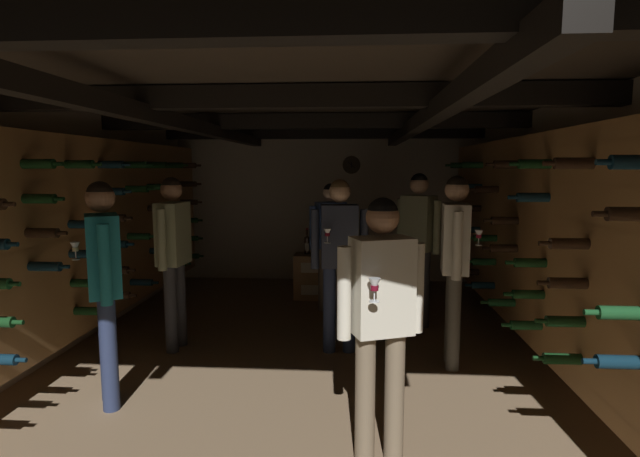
{
  "coord_description": "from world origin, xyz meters",
  "views": [
    {
      "loc": [
        0.48,
        -4.49,
        1.77
      ],
      "look_at": [
        0.12,
        0.63,
        1.13
      ],
      "focal_mm": 27.84,
      "sensor_mm": 36.0,
      "label": 1
    }
  ],
  "objects_px": {
    "person_host_center": "(339,249)",
    "person_guest_mid_left": "(173,246)",
    "display_bottle": "(307,244)",
    "person_guest_near_right": "(381,306)",
    "person_guest_rear_center": "(330,235)",
    "person_guest_far_right": "(418,234)",
    "person_guest_near_left": "(104,272)",
    "person_guest_mid_right": "(455,252)",
    "wine_crate_stack": "(314,276)"
  },
  "relations": [
    {
      "from": "wine_crate_stack",
      "to": "display_bottle",
      "type": "relative_size",
      "value": 1.71
    },
    {
      "from": "wine_crate_stack",
      "to": "person_guest_near_left",
      "type": "distance_m",
      "value": 3.47
    },
    {
      "from": "display_bottle",
      "to": "person_guest_rear_center",
      "type": "relative_size",
      "value": 0.22
    },
    {
      "from": "person_guest_mid_right",
      "to": "person_guest_far_right",
      "type": "xyz_separation_m",
      "value": [
        -0.18,
        1.14,
        0.01
      ]
    },
    {
      "from": "display_bottle",
      "to": "person_guest_near_left",
      "type": "height_order",
      "value": "person_guest_near_left"
    },
    {
      "from": "wine_crate_stack",
      "to": "person_host_center",
      "type": "height_order",
      "value": "person_host_center"
    },
    {
      "from": "wine_crate_stack",
      "to": "person_guest_near_left",
      "type": "bearing_deg",
      "value": -112.0
    },
    {
      "from": "wine_crate_stack",
      "to": "person_guest_mid_right",
      "type": "xyz_separation_m",
      "value": [
        1.42,
        -2.23,
        0.73
      ]
    },
    {
      "from": "person_guest_rear_center",
      "to": "person_guest_mid_left",
      "type": "relative_size",
      "value": 0.94
    },
    {
      "from": "person_guest_rear_center",
      "to": "person_guest_near_left",
      "type": "distance_m",
      "value": 3.02
    },
    {
      "from": "person_guest_near_left",
      "to": "person_guest_far_right",
      "type": "xyz_separation_m",
      "value": [
        2.52,
        2.06,
        0.03
      ]
    },
    {
      "from": "person_guest_rear_center",
      "to": "person_guest_near_left",
      "type": "relative_size",
      "value": 0.94
    },
    {
      "from": "wine_crate_stack",
      "to": "display_bottle",
      "type": "height_order",
      "value": "display_bottle"
    },
    {
      "from": "person_guest_mid_left",
      "to": "person_guest_far_right",
      "type": "xyz_separation_m",
      "value": [
        2.43,
        0.9,
        0.02
      ]
    },
    {
      "from": "display_bottle",
      "to": "person_guest_mid_right",
      "type": "xyz_separation_m",
      "value": [
        1.52,
        -2.27,
        0.3
      ]
    },
    {
      "from": "person_guest_far_right",
      "to": "wine_crate_stack",
      "type": "bearing_deg",
      "value": 138.91
    },
    {
      "from": "person_host_center",
      "to": "person_guest_mid_left",
      "type": "distance_m",
      "value": 1.59
    },
    {
      "from": "person_guest_near_right",
      "to": "person_guest_far_right",
      "type": "xyz_separation_m",
      "value": [
        0.54,
        2.65,
        0.08
      ]
    },
    {
      "from": "person_host_center",
      "to": "person_guest_near_left",
      "type": "bearing_deg",
      "value": -144.69
    },
    {
      "from": "person_host_center",
      "to": "display_bottle",
      "type": "bearing_deg",
      "value": 103.99
    },
    {
      "from": "wine_crate_stack",
      "to": "person_guest_rear_center",
      "type": "bearing_deg",
      "value": -65.35
    },
    {
      "from": "wine_crate_stack",
      "to": "person_host_center",
      "type": "distance_m",
      "value": 2.12
    },
    {
      "from": "person_guest_far_right",
      "to": "person_guest_mid_right",
      "type": "bearing_deg",
      "value": -81.21
    },
    {
      "from": "wine_crate_stack",
      "to": "person_guest_near_right",
      "type": "xyz_separation_m",
      "value": [
        0.7,
        -3.73,
        0.66
      ]
    },
    {
      "from": "display_bottle",
      "to": "person_guest_near_right",
      "type": "distance_m",
      "value": 3.87
    },
    {
      "from": "person_guest_near_right",
      "to": "person_guest_far_right",
      "type": "bearing_deg",
      "value": 78.43
    },
    {
      "from": "display_bottle",
      "to": "person_guest_mid_right",
      "type": "distance_m",
      "value": 2.75
    },
    {
      "from": "person_host_center",
      "to": "person_guest_mid_left",
      "type": "height_order",
      "value": "person_guest_mid_left"
    },
    {
      "from": "person_host_center",
      "to": "person_guest_far_right",
      "type": "height_order",
      "value": "person_guest_far_right"
    },
    {
      "from": "person_guest_mid_right",
      "to": "person_guest_near_right",
      "type": "xyz_separation_m",
      "value": [
        -0.72,
        -1.51,
        -0.07
      ]
    },
    {
      "from": "person_guest_near_left",
      "to": "person_guest_rear_center",
      "type": "bearing_deg",
      "value": 59.64
    },
    {
      "from": "person_guest_rear_center",
      "to": "display_bottle",
      "type": "bearing_deg",
      "value": 120.23
    },
    {
      "from": "display_bottle",
      "to": "person_guest_near_left",
      "type": "distance_m",
      "value": 3.42
    },
    {
      "from": "display_bottle",
      "to": "person_guest_mid_left",
      "type": "height_order",
      "value": "person_guest_mid_left"
    },
    {
      "from": "person_host_center",
      "to": "person_guest_near_right",
      "type": "xyz_separation_m",
      "value": [
        0.3,
        -1.77,
        -0.04
      ]
    },
    {
      "from": "person_host_center",
      "to": "person_guest_near_left",
      "type": "xyz_separation_m",
      "value": [
        -1.68,
        -1.19,
        0.01
      ]
    },
    {
      "from": "person_guest_near_left",
      "to": "wine_crate_stack",
      "type": "bearing_deg",
      "value": 68.0
    },
    {
      "from": "person_guest_mid_right",
      "to": "person_guest_rear_center",
      "type": "distance_m",
      "value": 2.05
    },
    {
      "from": "person_host_center",
      "to": "person_guest_mid_right",
      "type": "relative_size",
      "value": 0.98
    },
    {
      "from": "person_guest_rear_center",
      "to": "person_guest_near_right",
      "type": "height_order",
      "value": "person_guest_near_right"
    },
    {
      "from": "person_host_center",
      "to": "person_guest_near_left",
      "type": "relative_size",
      "value": 0.99
    },
    {
      "from": "wine_crate_stack",
      "to": "person_guest_rear_center",
      "type": "xyz_separation_m",
      "value": [
        0.25,
        -0.55,
        0.64
      ]
    },
    {
      "from": "person_guest_mid_left",
      "to": "person_guest_rear_center",
      "type": "bearing_deg",
      "value": 44.93
    },
    {
      "from": "person_host_center",
      "to": "person_guest_mid_right",
      "type": "height_order",
      "value": "person_guest_mid_right"
    },
    {
      "from": "display_bottle",
      "to": "person_guest_near_right",
      "type": "bearing_deg",
      "value": -78.06
    },
    {
      "from": "person_guest_near_left",
      "to": "person_guest_mid_right",
      "type": "bearing_deg",
      "value": 18.88
    },
    {
      "from": "person_guest_rear_center",
      "to": "person_guest_near_right",
      "type": "relative_size",
      "value": 0.99
    },
    {
      "from": "person_host_center",
      "to": "person_guest_rear_center",
      "type": "distance_m",
      "value": 1.42
    },
    {
      "from": "person_host_center",
      "to": "person_guest_mid_right",
      "type": "bearing_deg",
      "value": -14.68
    },
    {
      "from": "display_bottle",
      "to": "person_guest_rear_center",
      "type": "height_order",
      "value": "person_guest_rear_center"
    }
  ]
}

